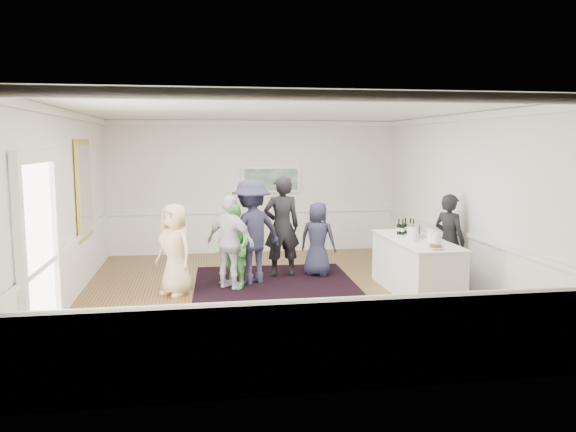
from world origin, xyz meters
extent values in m
plane|color=brown|center=(0.00, 0.00, 0.00)|extent=(8.00, 8.00, 0.00)
cube|color=white|center=(0.00, 0.00, 3.20)|extent=(7.00, 8.00, 0.02)
cube|color=white|center=(-3.50, 0.00, 1.60)|extent=(0.02, 8.00, 3.20)
cube|color=white|center=(3.50, 0.00, 1.60)|extent=(0.02, 8.00, 3.20)
cube|color=white|center=(0.00, 4.00, 1.60)|extent=(7.00, 0.02, 3.20)
cube|color=white|center=(0.00, -4.00, 1.60)|extent=(7.00, 0.02, 3.20)
cube|color=gold|center=(-3.46, 1.30, 1.80)|extent=(0.04, 1.25, 1.85)
cube|color=white|center=(-3.43, 1.30, 1.80)|extent=(0.01, 1.05, 1.65)
cube|color=white|center=(-3.43, -2.72, 1.20)|extent=(0.10, 0.14, 2.40)
cube|color=white|center=(-3.43, -1.08, 1.20)|extent=(0.10, 0.14, 2.40)
cube|color=white|center=(-3.43, -1.90, 2.48)|extent=(0.10, 1.78, 0.16)
cube|color=white|center=(-3.46, -1.90, 1.20)|extent=(0.02, 1.50, 2.40)
cube|color=white|center=(0.40, 3.95, 1.78)|extent=(1.44, 0.05, 0.66)
cube|color=#225D36|center=(0.40, 3.92, 1.78)|extent=(1.30, 0.01, 0.52)
cube|color=black|center=(0.03, 0.32, 0.01)|extent=(3.17, 4.07, 0.02)
cube|color=silver|center=(2.43, -0.30, 0.48)|extent=(0.85, 2.34, 0.96)
cube|color=silver|center=(2.43, -0.30, 0.96)|extent=(0.91, 2.40, 0.02)
imported|color=black|center=(3.20, 0.03, 0.87)|extent=(0.67, 0.76, 1.74)
imported|color=#D0AF82|center=(-1.79, 0.28, 0.81)|extent=(0.92, 0.93, 1.62)
imported|color=#54C54E|center=(-0.76, 0.54, 0.79)|extent=(0.90, 0.97, 1.58)
imported|color=silver|center=(-0.80, 0.54, 0.86)|extent=(1.04, 0.97, 1.72)
imported|color=#212238|center=(-0.38, 0.85, 0.99)|extent=(1.48, 1.23, 1.99)
imported|color=black|center=(0.27, 1.33, 1.01)|extent=(0.78, 0.55, 2.02)
imported|color=#212238|center=(0.99, 1.29, 0.75)|extent=(0.87, 0.76, 1.49)
cylinder|color=#6DA73B|center=(2.28, -0.53, 1.09)|extent=(0.12, 0.12, 0.24)
cylinder|color=#CA3B4D|center=(2.55, -0.59, 1.09)|extent=(0.12, 0.12, 0.24)
cylinder|color=#6FA93C|center=(2.29, -0.36, 1.09)|extent=(0.12, 0.12, 0.24)
cylinder|color=white|center=(2.53, -0.89, 1.09)|extent=(0.12, 0.12, 0.24)
cylinder|color=#C9483B|center=(2.53, -0.72, 1.09)|extent=(0.12, 0.12, 0.24)
cylinder|color=silver|center=(2.46, -0.08, 1.09)|extent=(0.26, 0.26, 0.25)
imported|color=white|center=(2.36, -1.25, 1.00)|extent=(0.25, 0.25, 0.06)
cylinder|color=brown|center=(2.36, -1.25, 1.03)|extent=(0.19, 0.19, 0.04)
camera|label=1|loc=(-1.38, -9.56, 2.65)|focal=35.00mm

